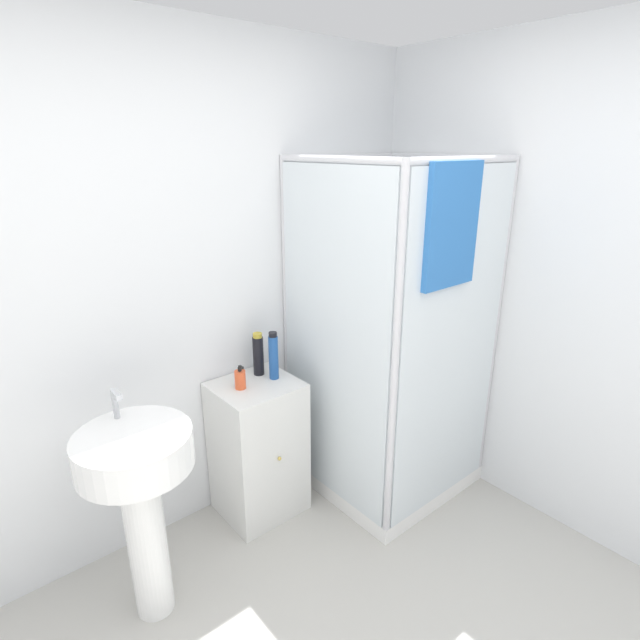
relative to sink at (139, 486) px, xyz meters
name	(u,v)px	position (x,y,z in m)	size (l,w,h in m)	color
wall_back	(138,306)	(0.25, 0.48, 0.60)	(6.40, 0.06, 2.50)	silver
shower_enclosure	(388,407)	(1.42, -0.06, -0.12)	(0.86, 0.89, 1.92)	white
vanity_cabinet	(258,448)	(0.73, 0.25, -0.26)	(0.43, 0.41, 0.78)	silver
sink	(139,486)	(0.00, 0.00, 0.00)	(0.46, 0.46, 1.03)	white
soap_dispenser	(240,379)	(0.65, 0.26, 0.18)	(0.06, 0.06, 0.13)	#E5562D
shampoo_bottle_tall_black	(258,354)	(0.81, 0.34, 0.25)	(0.06, 0.06, 0.24)	black
shampoo_bottle_blue	(273,356)	(0.85, 0.24, 0.26)	(0.05, 0.05, 0.26)	#1E4C93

